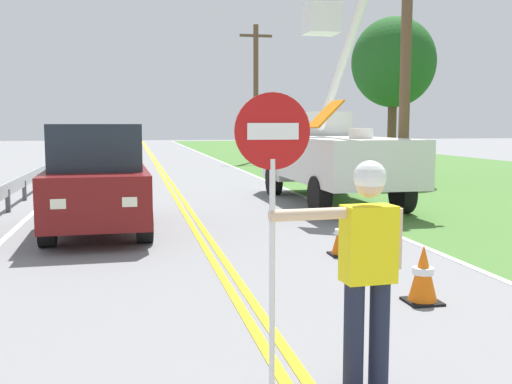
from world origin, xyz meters
name	(u,v)px	position (x,y,z in m)	size (l,w,h in m)	color
grass_verge_right	(491,182)	(11.60, 20.00, 0.00)	(16.00, 110.00, 0.01)	#477533
centerline_yellow_left	(170,188)	(-0.09, 20.00, 0.01)	(0.11, 110.00, 0.01)	yellow
centerline_yellow_right	(175,188)	(0.09, 20.00, 0.01)	(0.11, 110.00, 0.01)	yellow
edge_line_right	(279,186)	(3.60, 20.00, 0.01)	(0.12, 110.00, 0.01)	silver
edge_line_left	(58,191)	(-3.60, 20.00, 0.01)	(0.12, 110.00, 0.01)	silver
flagger_worker	(367,261)	(0.49, 4.53, 1.05)	(1.09, 0.27, 1.83)	#1E2338
stop_sign_paddle	(272,178)	(-0.27, 4.48, 1.71)	(0.56, 0.04, 2.33)	silver
utility_bucket_truck	(326,149)	(3.91, 15.91, 1.41)	(2.67, 6.84, 5.36)	silver
oncoming_suv_nearest	(98,177)	(-1.94, 12.36, 1.06)	(2.02, 4.65, 2.10)	maroon
utility_pole_near	(406,43)	(5.76, 15.06, 4.19)	(1.80, 0.28, 8.02)	brown
utility_pole_mid	(256,91)	(5.56, 33.42, 3.94)	(1.80, 0.28, 7.52)	brown
traffic_cone_lead	(423,275)	(2.05, 6.61, 0.34)	(0.40, 0.40, 0.70)	orange
traffic_cone_mid	(343,235)	(2.01, 9.27, 0.34)	(0.40, 0.40, 0.70)	orange
guardrail_left_shoulder	(16,186)	(-4.20, 16.53, 0.52)	(0.10, 32.00, 0.71)	#9EA0A3
roadside_tree_verge	(393,63)	(7.99, 20.75, 4.27)	(3.00, 3.00, 5.90)	brown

